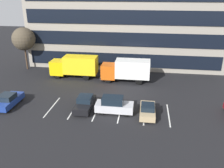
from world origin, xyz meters
TOP-DOWN VIEW (x-y plane):
  - ground_plane at (0.00, 0.00)m, footprint 120.00×120.00m
  - office_building at (0.00, 17.95)m, footprint 34.52×12.79m
  - lot_markings at (-0.00, -3.51)m, footprint 14.14×5.40m
  - box_truck_orange at (1.22, 6.46)m, footprint 7.53×2.49m
  - box_truck_yellow_all at (-7.16, 7.19)m, footprint 7.64×2.53m
  - sedan_navy at (-12.37, -3.98)m, footprint 1.88×4.50m
  - sedan_black at (-2.87, -3.40)m, footprint 1.87×4.47m
  - suv_silver at (0.69, -3.79)m, footprint 4.37×1.85m
  - sedan_tan at (4.57, -3.97)m, footprint 1.70×4.06m
  - bare_tree at (-17.00, 10.24)m, footprint 3.95×3.95m

SIDE VIEW (x-z plane):
  - ground_plane at x=0.00m, z-range 0.00..0.00m
  - lot_markings at x=0.00m, z-range 0.00..0.01m
  - sedan_tan at x=4.57m, z-range -0.04..1.41m
  - sedan_black at x=-2.87m, z-range -0.04..1.56m
  - sedan_navy at x=-12.37m, z-range -0.04..1.57m
  - suv_silver at x=0.69m, z-range -0.03..1.94m
  - box_truck_orange at x=1.22m, z-range 0.22..3.71m
  - box_truck_yellow_all at x=-7.16m, z-range 0.22..3.77m
  - bare_tree at x=-17.00m, z-range 1.71..9.13m
  - office_building at x=0.00m, z-range 0.00..21.60m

